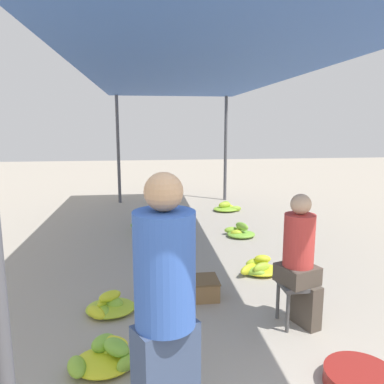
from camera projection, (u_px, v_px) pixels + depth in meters
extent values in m
cylinder|color=#4C4C51|center=(118.00, 150.00, 9.49)|extent=(0.08, 0.08, 2.72)
cylinder|color=#4C4C51|center=(226.00, 149.00, 9.84)|extent=(0.08, 0.08, 2.72)
cube|color=#33569E|center=(193.00, 73.00, 5.49)|extent=(3.18, 8.45, 0.04)
cube|color=#384766|center=(166.00, 383.00, 2.34)|extent=(0.44, 0.37, 0.81)
cylinder|color=#3359B2|center=(165.00, 269.00, 2.21)|extent=(0.50, 0.50, 0.70)
sphere|color=tan|center=(164.00, 192.00, 2.13)|extent=(0.23, 0.23, 0.23)
cube|color=#4C4C4C|center=(297.00, 284.00, 3.73)|extent=(0.34, 0.34, 0.04)
cylinder|color=#4C4C4C|center=(288.00, 313.00, 3.62)|extent=(0.04, 0.04, 0.41)
cylinder|color=#4C4C4C|center=(314.00, 311.00, 3.66)|extent=(0.04, 0.04, 0.41)
cylinder|color=#4C4C4C|center=(278.00, 300.00, 3.89)|extent=(0.04, 0.04, 0.41)
cylinder|color=#4C4C4C|center=(303.00, 298.00, 3.92)|extent=(0.04, 0.04, 0.41)
cube|color=#4C4238|center=(306.00, 304.00, 3.75)|extent=(0.24, 0.34, 0.45)
cube|color=#4C4238|center=(297.00, 274.00, 3.71)|extent=(0.44, 0.44, 0.18)
cylinder|color=#BF3833|center=(299.00, 240.00, 3.65)|extent=(0.38, 0.38, 0.52)
sphere|color=tan|center=(301.00, 204.00, 3.58)|extent=(0.20, 0.20, 0.20)
cylinder|color=maroon|center=(361.00, 380.00, 2.88)|extent=(0.56, 0.56, 0.13)
ellipsoid|color=#8ABB33|center=(77.00, 367.00, 3.01)|extent=(0.22, 0.30, 0.11)
ellipsoid|color=#7CB636|center=(104.00, 343.00, 3.23)|extent=(0.28, 0.27, 0.14)
ellipsoid|color=yellow|center=(113.00, 343.00, 3.21)|extent=(0.31, 0.25, 0.10)
ellipsoid|color=#B3CC2C|center=(113.00, 347.00, 3.27)|extent=(0.21, 0.29, 0.14)
ellipsoid|color=#89BB34|center=(127.00, 362.00, 3.05)|extent=(0.22, 0.23, 0.13)
ellipsoid|color=#C4D329|center=(117.00, 349.00, 3.22)|extent=(0.32, 0.30, 0.13)
ellipsoid|color=#77B437|center=(116.00, 347.00, 3.11)|extent=(0.30, 0.30, 0.13)
ellipsoid|color=yellow|center=(104.00, 362.00, 3.12)|extent=(0.51, 0.44, 0.10)
ellipsoid|color=#C3D229|center=(108.00, 300.00, 4.11)|extent=(0.29, 0.34, 0.13)
ellipsoid|color=#C9D528|center=(110.00, 296.00, 4.03)|extent=(0.29, 0.26, 0.11)
ellipsoid|color=yellow|center=(96.00, 312.00, 3.90)|extent=(0.27, 0.31, 0.11)
ellipsoid|color=#8ABC33|center=(104.00, 311.00, 3.94)|extent=(0.17, 0.25, 0.10)
ellipsoid|color=#87BA34|center=(114.00, 304.00, 4.05)|extent=(0.25, 0.24, 0.15)
ellipsoid|color=#ACC92D|center=(111.00, 308.00, 4.04)|extent=(0.53, 0.46, 0.10)
ellipsoid|color=#8CBC33|center=(137.00, 227.00, 7.01)|extent=(0.17, 0.29, 0.10)
ellipsoid|color=#9AC231|center=(152.00, 227.00, 7.09)|extent=(0.27, 0.30, 0.11)
ellipsoid|color=#A8C82E|center=(144.00, 219.00, 7.02)|extent=(0.16, 0.27, 0.11)
ellipsoid|color=#77B437|center=(138.00, 225.00, 7.01)|extent=(0.32, 0.18, 0.13)
ellipsoid|color=#95C031|center=(145.00, 229.00, 7.08)|extent=(0.37, 0.32, 0.10)
ellipsoid|color=#CED727|center=(249.00, 269.00, 5.01)|extent=(0.33, 0.29, 0.14)
ellipsoid|color=#A0C42F|center=(262.00, 268.00, 4.97)|extent=(0.30, 0.22, 0.14)
ellipsoid|color=#B4CC2C|center=(257.00, 263.00, 5.17)|extent=(0.35, 0.17, 0.14)
ellipsoid|color=#88BB34|center=(253.00, 272.00, 4.98)|extent=(0.36, 0.31, 0.12)
ellipsoid|color=yellow|center=(263.00, 259.00, 5.12)|extent=(0.24, 0.16, 0.11)
ellipsoid|color=yellow|center=(262.00, 270.00, 5.09)|extent=(0.49, 0.43, 0.10)
ellipsoid|color=#CAD528|center=(238.00, 232.00, 6.78)|extent=(0.12, 0.22, 0.11)
ellipsoid|color=#B7CE2B|center=(237.00, 233.00, 6.70)|extent=(0.23, 0.17, 0.11)
ellipsoid|color=#7DB636|center=(242.00, 226.00, 6.72)|extent=(0.24, 0.32, 0.14)
ellipsoid|color=#8CBC33|center=(232.00, 230.00, 6.88)|extent=(0.29, 0.15, 0.12)
ellipsoid|color=#78B436|center=(241.00, 234.00, 6.75)|extent=(0.50, 0.44, 0.10)
ellipsoid|color=yellow|center=(228.00, 206.00, 8.93)|extent=(0.32, 0.24, 0.10)
ellipsoid|color=#83B935|center=(226.00, 203.00, 8.86)|extent=(0.23, 0.27, 0.11)
ellipsoid|color=#A8C82E|center=(225.00, 205.00, 8.73)|extent=(0.33, 0.23, 0.15)
ellipsoid|color=#93BF32|center=(236.00, 209.00, 8.71)|extent=(0.27, 0.14, 0.13)
ellipsoid|color=#89BB34|center=(226.00, 209.00, 8.76)|extent=(0.57, 0.50, 0.10)
cube|color=olive|center=(202.00, 289.00, 4.38)|extent=(0.37, 0.37, 0.21)
cube|color=brown|center=(202.00, 280.00, 4.36)|extent=(0.38, 0.38, 0.02)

